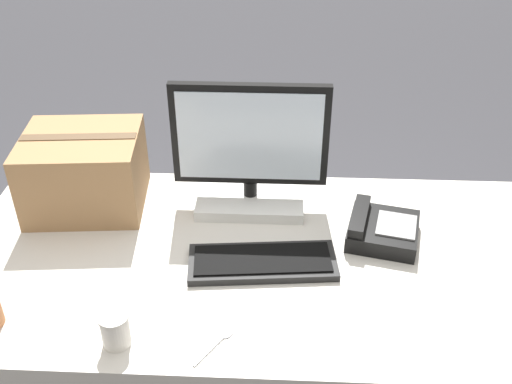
{
  "coord_description": "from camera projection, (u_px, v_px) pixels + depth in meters",
  "views": [
    {
      "loc": [
        0.05,
        -1.37,
        1.87
      ],
      "look_at": [
        -0.02,
        0.12,
        0.89
      ],
      "focal_mm": 42.0,
      "sensor_mm": 36.0,
      "label": 1
    }
  ],
  "objects": [
    {
      "name": "office_desk",
      "position": [
        260.0,
        342.0,
        1.97
      ],
      "size": [
        1.8,
        0.9,
        0.74
      ],
      "color": "beige",
      "rests_on": "ground_plane"
    },
    {
      "name": "monitor",
      "position": [
        250.0,
        159.0,
        1.9
      ],
      "size": [
        0.49,
        0.23,
        0.43
      ],
      "color": "white",
      "rests_on": "office_desk"
    },
    {
      "name": "keyboard",
      "position": [
        262.0,
        262.0,
        1.73
      ],
      "size": [
        0.44,
        0.2,
        0.03
      ],
      "rotation": [
        0.0,
        0.0,
        0.09
      ],
      "color": "black",
      "rests_on": "office_desk"
    },
    {
      "name": "desk_phone",
      "position": [
        381.0,
        229.0,
        1.83
      ],
      "size": [
        0.25,
        0.25,
        0.08
      ],
      "rotation": [
        0.0,
        0.0,
        -0.23
      ],
      "color": "black",
      "rests_on": "office_desk"
    },
    {
      "name": "paper_cup_right",
      "position": [
        115.0,
        329.0,
        1.46
      ],
      "size": [
        0.08,
        0.08,
        0.09
      ],
      "color": "white",
      "rests_on": "office_desk"
    },
    {
      "name": "spoon",
      "position": [
        220.0,
        340.0,
        1.49
      ],
      "size": [
        0.1,
        0.13,
        0.0
      ],
      "rotation": [
        0.0,
        0.0,
        1.0
      ],
      "color": "#B2B2B7",
      "rests_on": "office_desk"
    },
    {
      "name": "cardboard_box",
      "position": [
        85.0,
        171.0,
        1.94
      ],
      "size": [
        0.39,
        0.35,
        0.25
      ],
      "rotation": [
        0.0,
        0.0,
        0.09
      ],
      "color": "#9E754C",
      "rests_on": "office_desk"
    }
  ]
}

